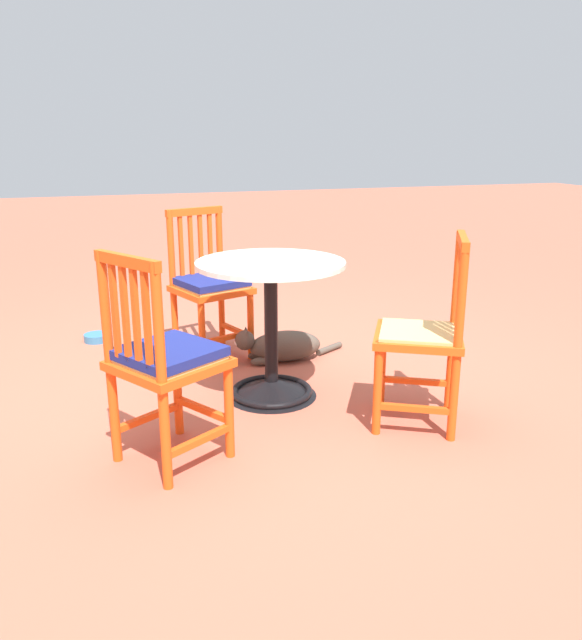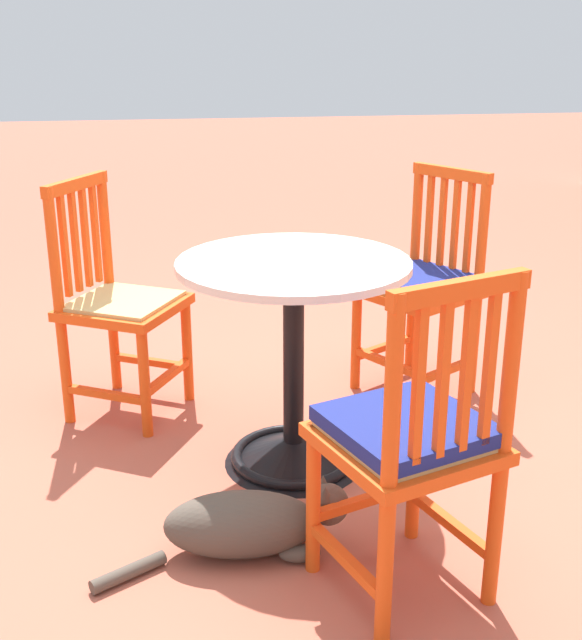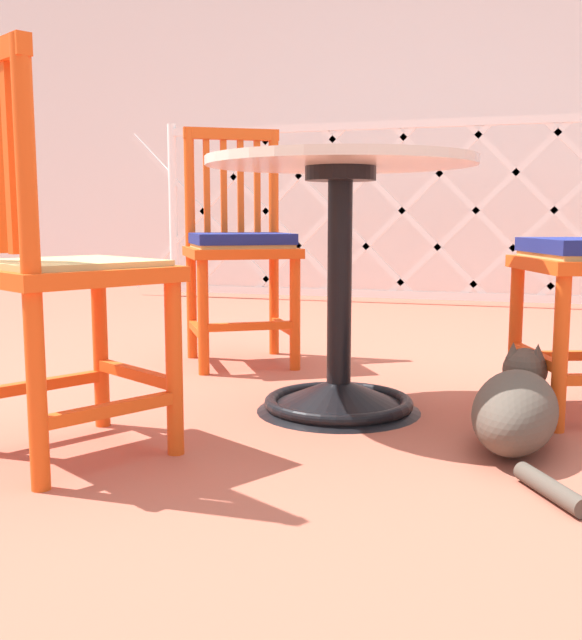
# 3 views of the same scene
# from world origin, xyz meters

# --- Properties ---
(ground_plane) EXTENTS (24.00, 24.00, 0.00)m
(ground_plane) POSITION_xyz_m (0.00, 0.00, 0.00)
(ground_plane) COLOR #AD5642
(cafe_table) EXTENTS (0.76, 0.76, 0.73)m
(cafe_table) POSITION_xyz_m (-0.10, -0.09, 0.28)
(cafe_table) COLOR black
(cafe_table) RESTS_ON ground_plane
(orange_chair_facing_out) EXTENTS (0.51, 0.51, 0.91)m
(orange_chair_facing_out) POSITION_xyz_m (0.63, 0.09, 0.45)
(orange_chair_facing_out) COLOR #E04C14
(orange_chair_facing_out) RESTS_ON ground_plane
(orange_chair_by_planter) EXTENTS (0.55, 0.55, 0.91)m
(orange_chair_by_planter) POSITION_xyz_m (-0.63, 0.52, 0.45)
(orange_chair_by_planter) COLOR #E04C14
(orange_chair_by_planter) RESTS_ON ground_plane
(orange_chair_near_fence) EXTENTS (0.54, 0.54, 0.91)m
(orange_chair_near_fence) POSITION_xyz_m (-0.62, -0.69, 0.43)
(orange_chair_near_fence) COLOR #E04C14
(orange_chair_near_fence) RESTS_ON ground_plane
(tabby_cat) EXTENTS (0.26, 0.74, 0.23)m
(tabby_cat) POSITION_xyz_m (0.40, -0.29, 0.10)
(tabby_cat) COLOR #4C4238
(tabby_cat) RESTS_ON ground_plane
(pet_water_bowl) EXTENTS (0.17, 0.17, 0.05)m
(pet_water_bowl) POSITION_xyz_m (1.16, 0.77, 0.03)
(pet_water_bowl) COLOR teal
(pet_water_bowl) RESTS_ON ground_plane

